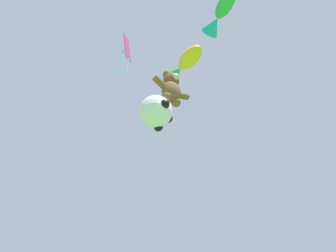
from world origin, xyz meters
name	(u,v)px	position (x,y,z in m)	size (l,w,h in m)	color
teddy_bear_kite	(171,88)	(0.84, 3.41, 9.10)	(1.64, 0.72, 1.67)	brown
soccer_ball_kite	(156,112)	(0.23, 3.43, 7.45)	(1.18, 1.17, 1.08)	white
fish_kite_goldfin	(182,66)	(1.68, 3.65, 11.60)	(0.94, 2.14, 0.94)	yellow
fish_kite_emerald	(219,15)	(1.35, 0.96, 11.54)	(1.05, 1.94, 0.71)	green
diamond_kite	(127,50)	(-1.02, 3.77, 10.39)	(0.89, 0.95, 2.52)	#E53F9E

